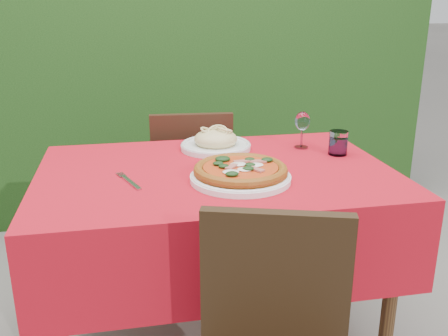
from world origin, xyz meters
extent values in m
cube|color=black|center=(0.00, 1.55, 0.80)|extent=(3.20, 0.55, 1.60)
cube|color=#4D3218|center=(0.00, 0.00, 0.72)|extent=(1.20, 0.80, 0.04)
cylinder|color=#4D3218|center=(0.54, -0.34, 0.35)|extent=(0.05, 0.05, 0.70)
cylinder|color=#4D3218|center=(-0.54, 0.34, 0.35)|extent=(0.05, 0.05, 0.70)
cylinder|color=#4D3218|center=(0.54, 0.34, 0.35)|extent=(0.05, 0.05, 0.70)
cube|color=#B80E1C|center=(0.00, 0.00, 0.59)|extent=(1.26, 0.86, 0.32)
cube|color=black|center=(0.04, -0.61, 0.63)|extent=(0.37, 0.15, 0.41)
cube|color=black|center=(-0.01, 0.70, 0.41)|extent=(0.40, 0.40, 0.04)
cube|color=black|center=(-0.02, 0.53, 0.63)|extent=(0.38, 0.06, 0.42)
cylinder|color=black|center=(0.17, 0.85, 0.19)|extent=(0.03, 0.03, 0.39)
cylinder|color=black|center=(-0.16, 0.87, 0.19)|extent=(0.03, 0.03, 0.39)
cylinder|color=black|center=(0.15, 0.53, 0.19)|extent=(0.03, 0.03, 0.39)
cylinder|color=black|center=(-0.18, 0.55, 0.19)|extent=(0.03, 0.03, 0.39)
cylinder|color=white|center=(0.06, -0.13, 0.76)|extent=(0.34, 0.34, 0.02)
cylinder|color=#AE5C18|center=(0.06, -0.13, 0.78)|extent=(0.39, 0.39, 0.02)
cylinder|color=#A6150A|center=(0.06, -0.13, 0.79)|extent=(0.32, 0.32, 0.01)
cylinder|color=silver|center=(0.05, 0.26, 0.76)|extent=(0.29, 0.29, 0.02)
ellipsoid|color=beige|center=(0.05, 0.26, 0.79)|extent=(0.21, 0.21, 0.08)
cylinder|color=white|center=(0.50, 0.09, 0.80)|extent=(0.07, 0.07, 0.10)
cylinder|color=#8FABC2|center=(0.50, 0.09, 0.78)|extent=(0.06, 0.06, 0.07)
cylinder|color=silver|center=(0.40, 0.21, 0.75)|extent=(0.06, 0.06, 0.01)
cylinder|color=silver|center=(0.40, 0.21, 0.79)|extent=(0.01, 0.01, 0.08)
ellipsoid|color=silver|center=(0.40, 0.21, 0.86)|extent=(0.06, 0.06, 0.08)
cube|color=#B3B3BA|center=(-0.30, -0.09, 0.75)|extent=(0.10, 0.20, 0.01)
camera|label=1|loc=(-0.30, -1.67, 1.32)|focal=40.00mm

